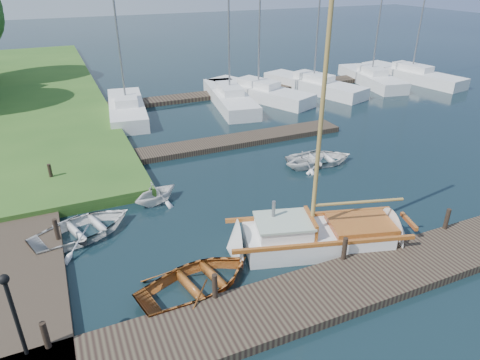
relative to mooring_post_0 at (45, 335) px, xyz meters
name	(u,v)px	position (x,y,z in m)	size (l,w,h in m)	color
ground	(240,206)	(7.50, 5.00, -0.70)	(160.00, 160.00, 0.00)	black
near_dock	(321,294)	(7.50, -1.00, -0.55)	(18.00, 2.20, 0.30)	black
left_dock	(28,221)	(-0.50, 7.00, -0.55)	(2.20, 18.00, 0.30)	black
far_dock	(226,142)	(9.50, 11.50, -0.55)	(14.00, 1.60, 0.30)	black
pontoon	(273,88)	(17.50, 21.00, -0.55)	(30.00, 1.60, 0.30)	black
mooring_post_0	(45,335)	(0.00, 0.00, 0.00)	(0.16, 0.16, 0.80)	black
mooring_post_1	(215,286)	(4.50, 0.00, 0.00)	(0.16, 0.16, 0.80)	black
mooring_post_2	(345,248)	(9.00, 0.00, 0.00)	(0.16, 0.16, 0.80)	black
mooring_post_3	(447,219)	(13.50, 0.00, 0.00)	(0.16, 0.16, 0.80)	black
mooring_post_4	(56,229)	(0.50, 5.00, 0.00)	(0.16, 0.16, 0.80)	black
mooring_post_5	(50,173)	(0.50, 10.00, 0.00)	(0.16, 0.16, 0.80)	black
lamp_post	(12,305)	(-0.50, 0.00, 1.17)	(0.24, 0.24, 2.44)	black
sailboat	(321,238)	(8.95, 1.26, -0.36)	(7.41, 3.83, 9.83)	white
dinghy	(197,279)	(4.25, 0.86, -0.31)	(2.69, 3.76, 0.78)	maroon
tender_a	(83,227)	(1.36, 5.33, -0.32)	(2.65, 3.71, 0.77)	white
tender_b	(155,191)	(4.40, 6.70, -0.16)	(1.78, 2.06, 1.08)	white
tender_c	(320,157)	(12.88, 7.30, -0.35)	(2.41, 3.37, 0.70)	white
tender_d	(305,159)	(11.84, 7.05, -0.19)	(1.67, 1.93, 1.02)	white
marina_boat_0	(127,108)	(5.49, 18.94, -0.14)	(3.17, 7.99, 10.04)	white
marina_boat_2	(230,97)	(12.72, 18.62, -0.13)	(3.49, 8.78, 10.85)	white
marina_boat_3	(258,91)	(15.29, 19.24, -0.14)	(5.61, 9.05, 10.69)	white
marina_boat_4	(313,84)	(20.19, 19.33, -0.13)	(4.92, 9.08, 11.32)	white
marina_boat_6	(371,77)	(25.91, 19.35, -0.14)	(3.53, 8.19, 10.00)	white
marina_boat_7	(411,74)	(29.87, 18.90, -0.12)	(3.86, 9.52, 12.91)	white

